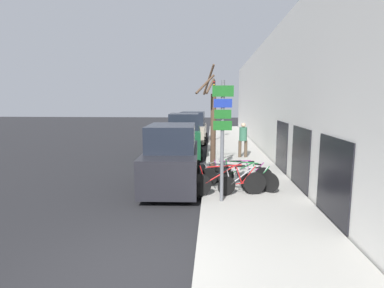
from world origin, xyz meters
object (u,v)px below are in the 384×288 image
at_px(signpost, 222,134).
at_px(parked_car_1, 184,137).
at_px(bicycle_2, 229,178).
at_px(street_tree, 212,126).
at_px(bicycle_3, 246,177).
at_px(bicycle_4, 238,174).
at_px(bicycle_1, 248,182).
at_px(parked_car_2, 193,129).
at_px(parked_car_0, 172,159).
at_px(pedestrian_near, 243,137).
at_px(traffic_light, 214,101).
at_px(bicycle_0, 228,182).

relative_size(signpost, parked_car_1, 0.80).
bearing_deg(bicycle_2, street_tree, 41.14).
height_order(bicycle_3, bicycle_4, bicycle_3).
bearing_deg(bicycle_4, bicycle_3, -150.08).
relative_size(bicycle_2, bicycle_3, 0.98).
relative_size(bicycle_1, street_tree, 0.44).
xyz_separation_m(parked_car_1, parked_car_2, (0.12, 5.48, -0.06)).
height_order(parked_car_0, pedestrian_near, parked_car_0).
distance_m(bicycle_4, street_tree, 2.44).
bearing_deg(traffic_light, bicycle_1, -85.27).
bearing_deg(pedestrian_near, street_tree, 59.09).
distance_m(parked_car_2, street_tree, 10.00).
distance_m(bicycle_3, pedestrian_near, 5.71).
distance_m(bicycle_2, bicycle_3, 0.61).
height_order(bicycle_4, parked_car_0, parked_car_0).
xyz_separation_m(bicycle_1, street_tree, (-1.13, 2.64, 1.53)).
bearing_deg(parked_car_0, parked_car_2, 87.41).
relative_size(bicycle_4, parked_car_0, 0.50).
height_order(bicycle_2, bicycle_3, bicycle_3).
relative_size(bicycle_1, bicycle_3, 0.99).
xyz_separation_m(bicycle_3, parked_car_1, (-2.68, 6.49, 0.54)).
height_order(bicycle_2, pedestrian_near, pedestrian_near).
bearing_deg(bicycle_0, signpost, 149.69).
height_order(bicycle_0, bicycle_3, bicycle_0).
distance_m(bicycle_2, parked_car_2, 12.30).
bearing_deg(signpost, bicycle_3, 57.90).
distance_m(bicycle_2, parked_car_0, 2.15).
xyz_separation_m(bicycle_2, bicycle_4, (0.38, 0.61, 0.01)).
bearing_deg(parked_car_1, signpost, -80.31).
bearing_deg(street_tree, bicycle_4, -60.91).
distance_m(bicycle_4, pedestrian_near, 5.28).
height_order(signpost, parked_car_0, signpost).
relative_size(bicycle_1, parked_car_0, 0.41).
xyz_separation_m(parked_car_0, parked_car_2, (-0.01, 11.40, 0.00)).
relative_size(parked_car_1, street_tree, 1.00).
bearing_deg(parked_car_2, bicycle_3, -76.98).
bearing_deg(parked_car_2, signpost, -81.77).
xyz_separation_m(bicycle_0, pedestrian_near, (1.10, 6.48, 0.62)).
xyz_separation_m(parked_car_0, parked_car_1, (-0.12, 5.92, 0.06)).
bearing_deg(bicycle_2, bicycle_1, -94.20).
bearing_deg(signpost, bicycle_2, 77.67).
relative_size(parked_car_1, traffic_light, 0.96).
relative_size(bicycle_1, parked_car_2, 0.44).
height_order(bicycle_3, parked_car_0, parked_car_0).
height_order(pedestrian_near, street_tree, street_tree).
height_order(bicycle_0, bicycle_1, bicycle_0).
xyz_separation_m(signpost, bicycle_4, (0.64, 1.82, -1.59)).
relative_size(bicycle_4, parked_car_2, 0.54).
bearing_deg(pedestrian_near, bicycle_3, 78.84).
bearing_deg(street_tree, signpost, -85.29).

